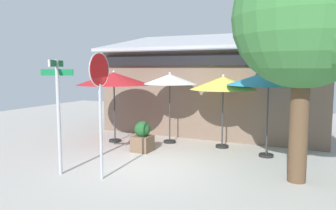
# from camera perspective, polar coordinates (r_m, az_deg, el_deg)

# --- Properties ---
(ground_plane) EXTENTS (28.00, 28.00, 0.10)m
(ground_plane) POSITION_cam_1_polar(r_m,az_deg,el_deg) (9.14, -3.52, -11.11)
(ground_plane) COLOR #ADA8A0
(cafe_building) EXTENTS (9.41, 4.82, 4.40)m
(cafe_building) POSITION_cam_1_polar(r_m,az_deg,el_deg) (14.20, 8.58, 2.70)
(cafe_building) COLOR #705B4C
(cafe_building) RESTS_ON ground
(street_sign_post) EXTENTS (0.77, 0.82, 2.93)m
(street_sign_post) POSITION_cam_1_polar(r_m,az_deg,el_deg) (8.60, -18.75, -0.03)
(street_sign_post) COLOR #A8AAB2
(street_sign_post) RESTS_ON ground
(stop_sign) EXTENTS (0.07, 0.82, 3.08)m
(stop_sign) POSITION_cam_1_polar(r_m,az_deg,el_deg) (7.91, -11.89, 2.43)
(stop_sign) COLOR #A8AAB2
(stop_sign) RESTS_ON ground
(patio_umbrella_crimson_left) EXTENTS (2.70, 2.70, 2.63)m
(patio_umbrella_crimson_left) POSITION_cam_1_polar(r_m,az_deg,el_deg) (11.96, -9.49, 4.54)
(patio_umbrella_crimson_left) COLOR black
(patio_umbrella_crimson_left) RESTS_ON ground
(patio_umbrella_ivory_center) EXTENTS (1.94, 1.94, 2.57)m
(patio_umbrella_ivory_center) POSITION_cam_1_polar(r_m,az_deg,el_deg) (11.64, 0.30, 4.42)
(patio_umbrella_ivory_center) COLOR black
(patio_umbrella_ivory_center) RESTS_ON ground
(patio_umbrella_mustard_right) EXTENTS (2.25, 2.25, 2.50)m
(patio_umbrella_mustard_right) POSITION_cam_1_polar(r_m,az_deg,el_deg) (11.08, 9.68, 3.74)
(patio_umbrella_mustard_right) COLOR black
(patio_umbrella_mustard_right) RESTS_ON ground
(patio_umbrella_teal_far_right) EXTENTS (2.52, 2.52, 2.70)m
(patio_umbrella_teal_far_right) POSITION_cam_1_polar(r_m,az_deg,el_deg) (10.21, 17.30, 4.45)
(patio_umbrella_teal_far_right) COLOR black
(patio_umbrella_teal_far_right) RESTS_ON ground
(shade_tree) EXTENTS (3.56, 3.25, 5.48)m
(shade_tree) POSITION_cam_1_polar(r_m,az_deg,el_deg) (8.13, 24.03, 13.38)
(shade_tree) COLOR brown
(shade_tree) RESTS_ON ground
(sidewalk_planter) EXTENTS (0.59, 0.59, 1.00)m
(sidewalk_planter) POSITION_cam_1_polar(r_m,az_deg,el_deg) (10.65, -4.51, -5.67)
(sidewalk_planter) COLOR brown
(sidewalk_planter) RESTS_ON ground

